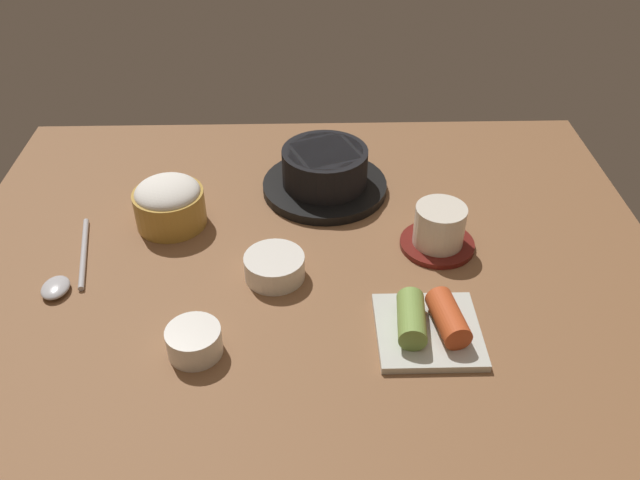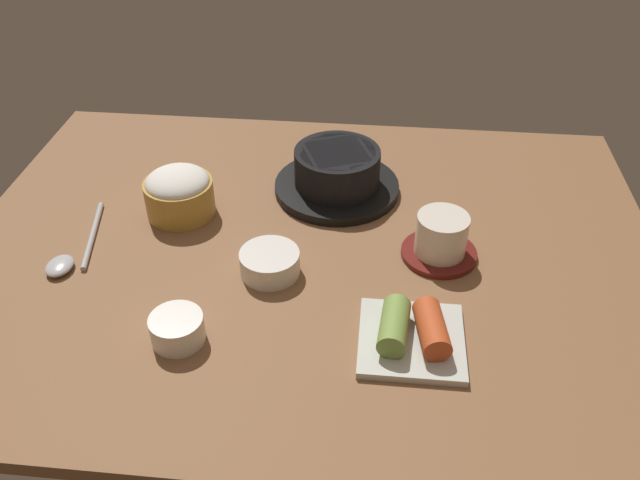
{
  "view_description": "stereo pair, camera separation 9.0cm",
  "coord_description": "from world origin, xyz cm",
  "views": [
    {
      "loc": [
        0.22,
        -73.46,
        60.15
      ],
      "look_at": [
        2.0,
        -2.0,
        5.0
      ],
      "focal_mm": 36.85,
      "sensor_mm": 36.0,
      "label": 1
    },
    {
      "loc": [
        9.23,
        -73.12,
        60.15
      ],
      "look_at": [
        2.0,
        -2.0,
        5.0
      ],
      "focal_mm": 36.85,
      "sensor_mm": 36.0,
      "label": 2
    }
  ],
  "objects": [
    {
      "name": "spoon",
      "position": [
        -32.56,
        -5.93,
        2.62
      ],
      "size": [
        5.44,
        17.81,
        1.35
      ],
      "color": "#B7B7BC",
      "rests_on": "dining_table"
    },
    {
      "name": "tea_cup_with_saucer",
      "position": [
        18.58,
        -0.19,
        5.08
      ],
      "size": [
        10.62,
        10.62,
        6.65
      ],
      "color": "maroon",
      "rests_on": "dining_table"
    },
    {
      "name": "dining_table",
      "position": [
        0.0,
        0.0,
        1.0
      ],
      "size": [
        100.0,
        76.0,
        2.0
      ],
      "primitive_type": "cube",
      "color": "brown",
      "rests_on": "ground"
    },
    {
      "name": "rice_bowl",
      "position": [
        -20.18,
        6.64,
        5.73
      ],
      "size": [
        10.38,
        10.38,
        7.3
      ],
      "color": "#B78C38",
      "rests_on": "dining_table"
    },
    {
      "name": "side_bowl_near",
      "position": [
        -13.42,
        -19.48,
        3.88
      ],
      "size": [
        6.53,
        6.53,
        3.5
      ],
      "color": "white",
      "rests_on": "dining_table"
    },
    {
      "name": "banchan_cup_center",
      "position": [
        -4.42,
        -5.98,
        3.79
      ],
      "size": [
        8.15,
        8.15,
        3.32
      ],
      "color": "white",
      "rests_on": "dining_table"
    },
    {
      "name": "kimchi_plate",
      "position": [
        14.59,
        -17.26,
        3.66
      ],
      "size": [
        12.62,
        12.62,
        4.41
      ],
      "color": "silver",
      "rests_on": "dining_table"
    },
    {
      "name": "stone_pot",
      "position": [
        2.97,
        15.0,
        5.29
      ],
      "size": [
        19.81,
        19.81,
        7.32
      ],
      "color": "black",
      "rests_on": "dining_table"
    }
  ]
}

